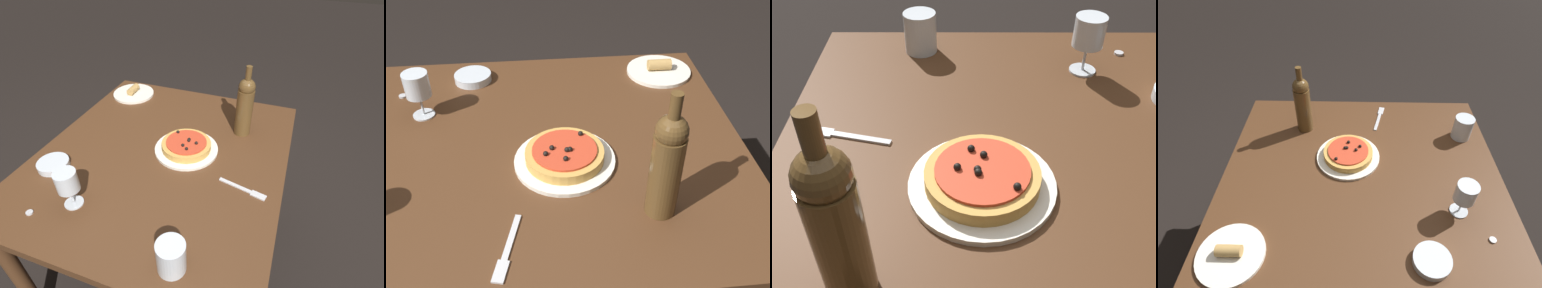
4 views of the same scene
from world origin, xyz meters
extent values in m
plane|color=black|center=(0.00, 0.00, 0.00)|extent=(14.00, 14.00, 0.00)
cube|color=#4C2D19|center=(0.00, 0.00, 0.72)|extent=(1.14, 1.01, 0.03)
cylinder|color=#4C2D19|center=(0.51, -0.45, 0.35)|extent=(0.06, 0.06, 0.70)
cylinder|color=#4C2D19|center=(-0.51, 0.45, 0.35)|extent=(0.06, 0.06, 0.70)
cylinder|color=#4C2D19|center=(-0.51, -0.45, 0.35)|extent=(0.06, 0.06, 0.70)
cylinder|color=white|center=(-0.06, 0.09, 0.74)|extent=(0.27, 0.27, 0.01)
cylinder|color=gold|center=(-0.06, 0.09, 0.76)|extent=(0.21, 0.21, 0.03)
cylinder|color=red|center=(-0.06, 0.09, 0.78)|extent=(0.17, 0.17, 0.01)
sphere|color=black|center=(-0.06, 0.10, 0.79)|extent=(0.01, 0.01, 0.01)
sphere|color=black|center=(-0.11, 0.03, 0.79)|extent=(0.01, 0.01, 0.01)
sphere|color=black|center=(-0.03, 0.08, 0.79)|extent=(0.01, 0.01, 0.01)
sphere|color=black|center=(-0.07, 0.10, 0.79)|extent=(0.01, 0.01, 0.01)
sphere|color=black|center=(-0.06, 0.13, 0.79)|extent=(0.01, 0.01, 0.01)
sphere|color=black|center=(-0.01, 0.11, 0.79)|extent=(0.01, 0.01, 0.01)
cylinder|color=silver|center=(0.35, -0.18, 0.74)|extent=(0.07, 0.07, 0.00)
cylinder|color=silver|center=(0.35, -0.18, 0.77)|extent=(0.01, 0.01, 0.07)
cylinder|color=silver|center=(0.35, -0.18, 0.84)|extent=(0.08, 0.08, 0.07)
cylinder|color=brown|center=(-0.27, 0.28, 0.84)|extent=(0.07, 0.07, 0.22)
sphere|color=brown|center=(-0.27, 0.28, 0.97)|extent=(0.07, 0.07, 0.07)
cylinder|color=brown|center=(-0.27, 0.28, 1.02)|extent=(0.03, 0.03, 0.07)
cylinder|color=silver|center=(0.46, 0.24, 0.79)|extent=(0.08, 0.08, 0.11)
cylinder|color=silver|center=(0.22, -0.38, 0.75)|extent=(0.12, 0.12, 0.03)
cube|color=silver|center=(0.08, 0.33, 0.74)|extent=(0.04, 0.13, 0.00)
cube|color=silver|center=(0.10, 0.42, 0.74)|extent=(0.04, 0.06, 0.00)
cylinder|color=white|center=(-0.43, -0.37, 0.74)|extent=(0.22, 0.22, 0.01)
cylinder|color=#B2894C|center=(-0.43, -0.37, 0.77)|extent=(0.08, 0.04, 0.04)
cylinder|color=#B7B7BC|center=(0.44, -0.29, 0.74)|extent=(0.02, 0.02, 0.01)
camera|label=1|loc=(0.88, 0.45, 1.54)|focal=28.00mm
camera|label=2|loc=(0.00, 1.00, 1.52)|focal=42.00mm
camera|label=3|loc=(-0.64, 0.12, 1.32)|focal=42.00mm
camera|label=4|loc=(-0.03, -0.82, 1.66)|focal=28.00mm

